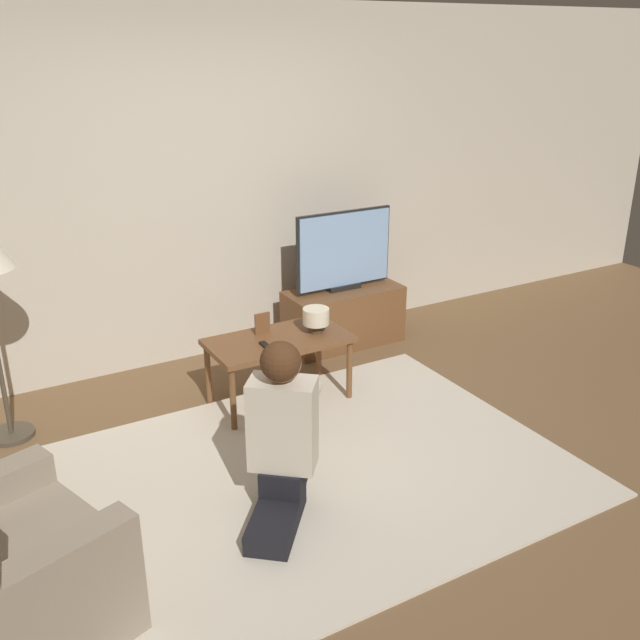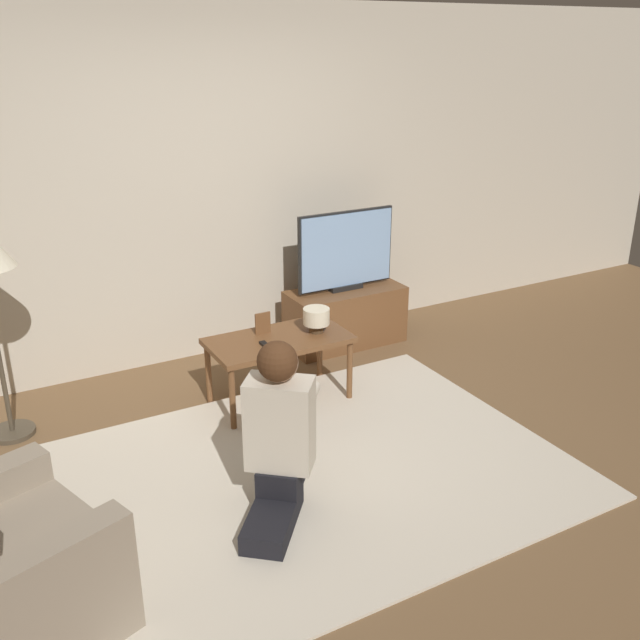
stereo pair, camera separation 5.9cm
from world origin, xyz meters
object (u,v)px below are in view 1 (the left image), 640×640
object	(u,v)px
person_kneeling	(282,430)
table_lamp	(316,318)
tv	(344,250)
coffee_table	(279,345)
armchair	(5,578)

from	to	relation	value
person_kneeling	table_lamp	xyz separation A→B (m)	(0.80, 1.07, 0.09)
person_kneeling	table_lamp	distance (m)	1.34
tv	table_lamp	bearing A→B (deg)	-133.26
tv	person_kneeling	size ratio (longest dim) A/B	0.87
coffee_table	person_kneeling	xyz separation A→B (m)	(-0.53, -1.10, 0.07)
table_lamp	armchair	bearing A→B (deg)	-149.52
tv	coffee_table	bearing A→B (deg)	-144.57
table_lamp	person_kneeling	bearing A→B (deg)	-127.00
tv	armchair	world-z (taller)	tv
tv	armchair	size ratio (longest dim) A/B	0.85
table_lamp	coffee_table	bearing A→B (deg)	173.44
coffee_table	armchair	xyz separation A→B (m)	(-1.90, -1.31, -0.12)
coffee_table	person_kneeling	size ratio (longest dim) A/B	0.99
coffee_table	person_kneeling	bearing A→B (deg)	-115.90
armchair	table_lamp	size ratio (longest dim) A/B	5.46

